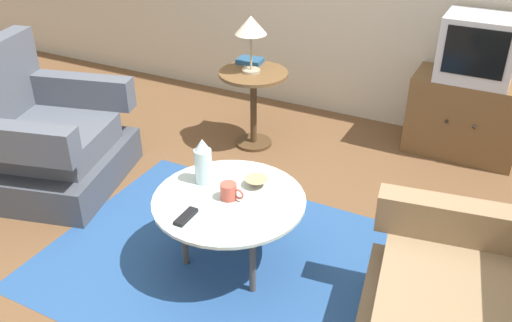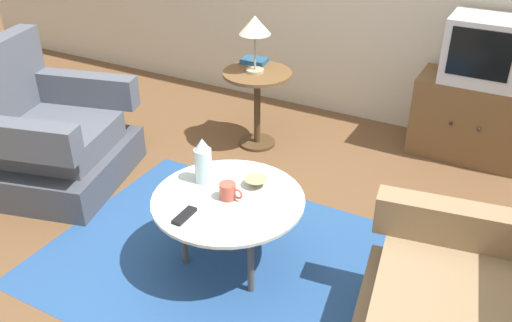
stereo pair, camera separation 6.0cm
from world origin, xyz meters
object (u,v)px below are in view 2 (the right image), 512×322
object	(u,v)px
coffee_table	(228,203)
tv_remote_dark	(184,216)
side_table	(257,93)
tv_stand	(469,118)
book	(254,61)
armchair	(46,139)
table_lamp	(255,28)
mug	(228,191)
television	(484,50)
vase	(203,161)
bowl	(256,182)

from	to	relation	value
coffee_table	tv_remote_dark	world-z (taller)	tv_remote_dark
side_table	tv_stand	bearing A→B (deg)	22.82
tv_stand	book	size ratio (longest dim) A/B	3.94
armchair	side_table	size ratio (longest dim) A/B	1.89
table_lamp	book	bearing A→B (deg)	120.13
book	mug	bearing A→B (deg)	-72.25
television	table_lamp	world-z (taller)	television
vase	book	distance (m)	1.47
side_table	television	xyz separation A→B (m)	(1.46, 0.60, 0.39)
mug	book	size ratio (longest dim) A/B	0.67
tv_remote_dark	side_table	bearing A→B (deg)	-164.90
coffee_table	vase	xyz separation A→B (m)	(-0.21, 0.08, 0.16)
table_lamp	book	size ratio (longest dim) A/B	2.07
tv_remote_dark	vase	bearing A→B (deg)	-163.48
tv_stand	tv_remote_dark	size ratio (longest dim) A/B	5.13
armchair	tv_stand	bearing A→B (deg)	110.11
coffee_table	mug	size ratio (longest dim) A/B	6.04
armchair	television	world-z (taller)	television
table_lamp	tv_remote_dark	world-z (taller)	table_lamp
coffee_table	table_lamp	size ratio (longest dim) A/B	1.96
television	table_lamp	size ratio (longest dim) A/B	1.21
table_lamp	book	xyz separation A→B (m)	(-0.10, 0.16, -0.31)
armchair	tv_remote_dark	world-z (taller)	armchair
tv_stand	armchair	bearing A→B (deg)	-144.60
table_lamp	vase	world-z (taller)	table_lamp
book	tv_remote_dark	bearing A→B (deg)	-78.49
armchair	coffee_table	distance (m)	1.58
side_table	tv_stand	size ratio (longest dim) A/B	0.76
television	book	xyz separation A→B (m)	(-1.57, -0.45, -0.21)
tv_stand	table_lamp	bearing A→B (deg)	-157.15
vase	mug	xyz separation A→B (m)	(0.21, -0.08, -0.08)
vase	book	world-z (taller)	vase
table_lamp	vase	bearing A→B (deg)	-73.90
side_table	vase	bearing A→B (deg)	-74.65
television	vase	world-z (taller)	television
coffee_table	table_lamp	world-z (taller)	table_lamp
armchair	table_lamp	size ratio (longest dim) A/B	2.73
table_lamp	mug	size ratio (longest dim) A/B	3.08
tv_stand	coffee_table	bearing A→B (deg)	-115.19
mug	book	bearing A→B (deg)	113.99
armchair	mug	distance (m)	1.59
bowl	vase	bearing A→B (deg)	-161.28
armchair	vase	size ratio (longest dim) A/B	4.30
tv_stand	television	size ratio (longest dim) A/B	1.58
vase	book	xyz separation A→B (m)	(-0.45, 1.40, 0.05)
armchair	mug	size ratio (longest dim) A/B	8.42
mug	table_lamp	bearing A→B (deg)	113.18
table_lamp	tv_remote_dark	distance (m)	1.71
mug	side_table	bearing A→B (deg)	112.49
side_table	table_lamp	xyz separation A→B (m)	(-0.02, -0.01, 0.50)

